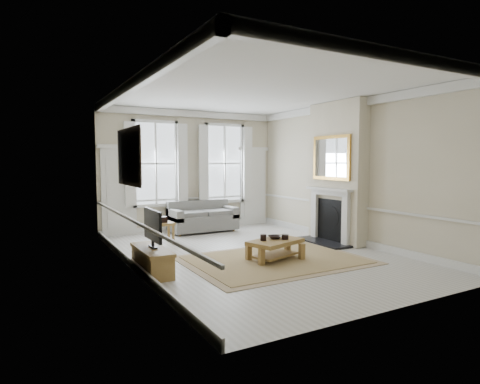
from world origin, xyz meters
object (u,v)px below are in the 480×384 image
side_table (164,227)px  coffee_table (275,244)px  sofa (202,219)px  tv_stand (152,261)px

side_table → coffee_table: size_ratio=0.41×
sofa → side_table: size_ratio=3.59×
sofa → coffee_table: (-0.05, -3.74, -0.02)m
sofa → coffee_table: 3.74m
side_table → coffee_table: (1.42, -2.63, -0.07)m
side_table → tv_stand: 2.53m
side_table → coffee_table: side_table is taller
sofa → tv_stand: size_ratio=1.46×
coffee_table → tv_stand: bearing=155.0°
sofa → tv_stand: bearing=-125.6°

